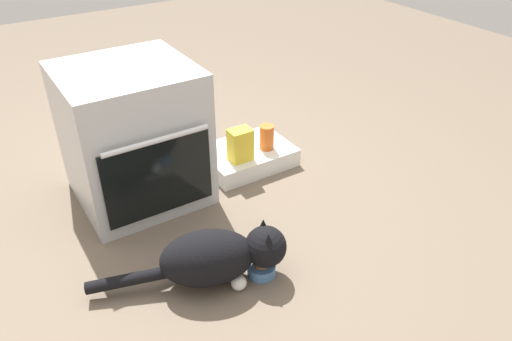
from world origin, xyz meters
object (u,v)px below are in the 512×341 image
object	(u,v)px
food_bowl	(261,268)
snack_bag	(240,145)
cat	(218,256)
oven	(134,136)
sauce_jar	(267,137)
pantry_cabinet	(247,156)

from	to	relation	value
food_bowl	snack_bag	size ratio (longest dim) A/B	0.66
cat	oven	bearing A→B (deg)	113.79
food_bowl	snack_bag	world-z (taller)	snack_bag
oven	snack_bag	xyz separation A→B (m)	(0.52, -0.13, -0.15)
food_bowl	sauce_jar	bearing A→B (deg)	55.27
sauce_jar	pantry_cabinet	bearing A→B (deg)	148.35
pantry_cabinet	oven	bearing A→B (deg)	175.93
snack_bag	pantry_cabinet	bearing A→B (deg)	42.62
pantry_cabinet	food_bowl	xyz separation A→B (m)	(-0.41, -0.78, -0.02)
oven	sauce_jar	xyz separation A→B (m)	(0.71, -0.10, -0.17)
pantry_cabinet	snack_bag	bearing A→B (deg)	-137.38
oven	pantry_cabinet	world-z (taller)	oven
cat	snack_bag	bearing A→B (deg)	73.43
cat	sauce_jar	xyz separation A→B (m)	(0.67, 0.66, 0.04)
oven	sauce_jar	world-z (taller)	oven
oven	sauce_jar	bearing A→B (deg)	-8.17
food_bowl	cat	world-z (taller)	cat
oven	cat	size ratio (longest dim) A/B	0.89
pantry_cabinet	snack_bag	world-z (taller)	snack_bag
pantry_cabinet	food_bowl	world-z (taller)	pantry_cabinet
sauce_jar	snack_bag	xyz separation A→B (m)	(-0.19, -0.03, 0.02)
food_bowl	snack_bag	xyz separation A→B (m)	(0.32, 0.70, 0.16)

